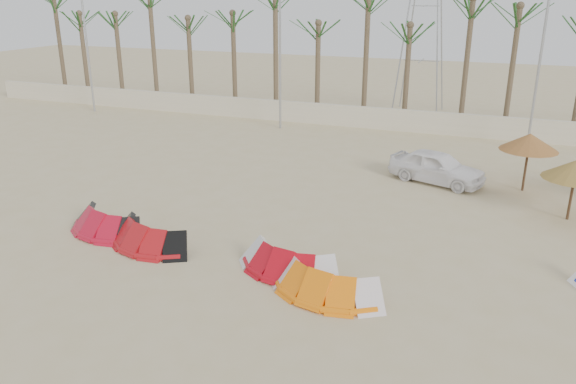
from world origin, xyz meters
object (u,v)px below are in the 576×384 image
at_px(kite_red_mid, 152,232).
at_px(kite_orange, 328,277).
at_px(kite_red_right, 291,257).
at_px(parasol_left, 529,142).
at_px(car, 437,167).
at_px(parasol_mid, 576,169).
at_px(kite_red_left, 110,219).

bearing_deg(kite_red_mid, kite_orange, -7.84).
xyz_separation_m(kite_red_mid, kite_orange, (6.34, -0.87, 0.00)).
xyz_separation_m(kite_red_right, parasol_left, (6.49, 10.17, 1.68)).
distance_m(kite_red_right, car, 10.36).
height_order(kite_red_right, parasol_mid, parasol_mid).
height_order(kite_red_left, parasol_left, parasol_left).
xyz_separation_m(kite_orange, parasol_left, (5.09, 10.99, 1.68)).
distance_m(kite_red_mid, parasol_left, 15.36).
relative_size(kite_orange, car, 0.87).
bearing_deg(kite_orange, kite_red_mid, 172.16).
bearing_deg(parasol_mid, kite_orange, -128.96).
height_order(kite_red_left, car, car).
height_order(kite_red_right, parasol_left, parasol_left).
bearing_deg(kite_red_mid, parasol_mid, 29.44).
bearing_deg(kite_orange, parasol_left, 65.14).
relative_size(kite_red_mid, kite_orange, 1.00).
xyz_separation_m(kite_orange, parasol_mid, (6.62, 8.19, 1.50)).
bearing_deg(kite_red_mid, kite_red_right, -0.63).
relative_size(kite_red_right, parasol_left, 1.39).
height_order(kite_orange, parasol_mid, parasol_mid).
relative_size(kite_red_left, kite_orange, 0.96).
bearing_deg(kite_red_right, kite_orange, -30.28).
height_order(parasol_mid, car, parasol_mid).
bearing_deg(kite_orange, kite_red_right, 149.72).
distance_m(kite_orange, car, 10.86).
bearing_deg(kite_red_left, kite_red_right, -3.56).
distance_m(kite_red_right, parasol_left, 12.18).
distance_m(kite_red_mid, parasol_mid, 14.96).
bearing_deg(kite_red_mid, car, 51.37).
bearing_deg(car, parasol_mid, -98.43).
distance_m(kite_red_left, parasol_mid, 16.57).
relative_size(parasol_mid, car, 0.55).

